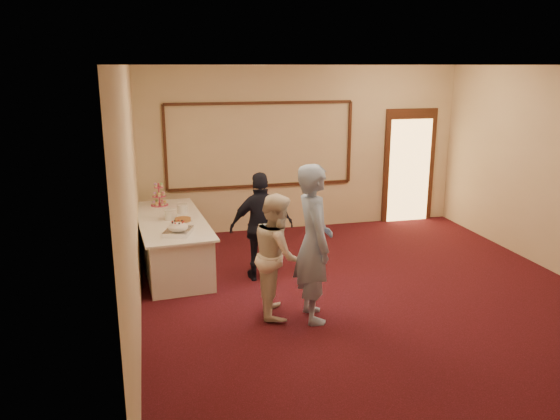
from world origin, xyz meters
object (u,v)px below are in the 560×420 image
Objects in this scene: cupcake_stand at (159,197)px; plate_stack_b at (182,209)px; buffet_table at (172,243)px; guest at (262,227)px; woman at (278,255)px; pavlova_tray at (178,229)px; tart at (183,220)px; man at (314,243)px; plate_stack_a at (171,215)px.

plate_stack_b is (0.33, -0.58, -0.07)m from cupcake_stand.
cupcake_stand is (-0.14, 0.87, 0.53)m from buffet_table.
guest is (1.23, -0.76, 0.39)m from buffet_table.
guest reaches higher than woman.
plate_stack_b is 2.42m from woman.
tart is (0.10, 0.59, -0.05)m from pavlova_tray.
woman is at bearing -59.22° from tart.
man is at bearing -60.61° from cupcake_stand.
plate_stack_a is 0.10× the size of man.
tart is 0.14× the size of man.
plate_stack_b is at bearing 86.86° from tart.
plate_stack_b reaches higher than buffet_table.
guest reaches higher than pavlova_tray.
plate_stack_b is (0.20, 0.33, -0.01)m from plate_stack_a.
man reaches higher than guest.
buffet_table is at bearing -123.75° from plate_stack_b.
tart is at bearing -42.97° from plate_stack_a.
plate_stack_b is (0.13, 1.08, -0.00)m from pavlova_tray.
plate_stack_b is at bearing 32.64° from woman.
plate_stack_a is at bearing 38.55° from man.
woman is at bearing 59.46° from man.
woman is at bearing -65.73° from plate_stack_b.
buffet_table is 9.33× the size of tart.
buffet_table is 0.46m from plate_stack_a.
man reaches higher than pavlova_tray.
man is (1.57, -2.11, 0.11)m from plate_stack_a.
tart is at bearing 39.15° from woman.
guest is at bearing 1.49° from pavlova_tray.
cupcake_stand reaches higher than plate_stack_a.
cupcake_stand is at bearing 99.22° from buffet_table.
guest is at bearing -50.04° from cupcake_stand.
cupcake_stand is 0.93m from plate_stack_a.
woman reaches higher than pavlova_tray.
man is 1.22× the size of guest.
pavlova_tray reaches higher than tart.
plate_stack_b is at bearing 59.45° from plate_stack_a.
plate_stack_a reaches higher than tart.
pavlova_tray is 2.77× the size of plate_stack_a.
tart is at bearing 80.05° from pavlova_tray.
cupcake_stand is 0.27× the size of woman.
buffet_table is at bearing 40.05° from woman.
pavlova_tray is at bearing -96.88° from plate_stack_b.
woman is (1.18, -1.92, 0.37)m from buffet_table.
man is (1.37, -2.44, 0.11)m from plate_stack_b.
plate_stack_b is 0.11× the size of woman.
woman is at bearing -44.97° from pavlova_tray.
plate_stack_b is at bearing -45.75° from guest.
cupcake_stand is 2.13m from guest.
guest is at bearing -45.33° from plate_stack_b.
plate_stack_b reaches higher than tart.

